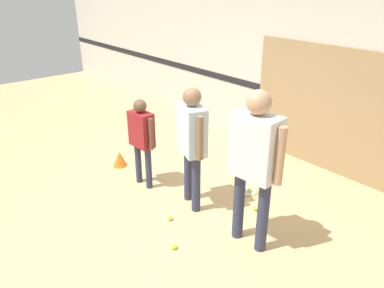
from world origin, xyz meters
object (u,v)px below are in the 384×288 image
at_px(tennis_ball_near_instructor, 170,218).
at_px(tennis_ball_stray_left, 255,208).
at_px(racket_spare_on_floor, 248,191).
at_px(person_student_left, 142,134).
at_px(person_student_right, 255,155).
at_px(racket_second_spare, 239,175).
at_px(tennis_ball_by_spare_racket, 250,190).
at_px(training_cone, 120,159).
at_px(person_instructor, 192,136).
at_px(tennis_ball_stray_right, 174,246).

xyz_separation_m(tennis_ball_near_instructor, tennis_ball_stray_left, (0.56, 0.99, 0.00)).
relative_size(racket_spare_on_floor, tennis_ball_near_instructor, 7.60).
bearing_deg(person_student_left, person_student_right, 1.97).
height_order(racket_spare_on_floor, racket_second_spare, same).
height_order(racket_spare_on_floor, tennis_ball_by_spare_racket, tennis_ball_by_spare_racket).
relative_size(person_student_right, racket_second_spare, 3.48).
height_order(tennis_ball_near_instructor, tennis_ball_by_spare_racket, same).
relative_size(tennis_ball_by_spare_racket, training_cone, 0.27).
bearing_deg(tennis_ball_stray_left, person_instructor, -140.91).
bearing_deg(person_student_left, racket_spare_on_floor, 38.17).
xyz_separation_m(person_instructor, tennis_ball_stray_right, (0.56, -0.75, -0.97)).
relative_size(tennis_ball_near_instructor, tennis_ball_by_spare_racket, 1.00).
bearing_deg(tennis_ball_stray_right, tennis_ball_near_instructor, 147.55).
bearing_deg(person_instructor, tennis_ball_stray_right, -33.22).
bearing_deg(tennis_ball_by_spare_racket, racket_second_spare, 152.14).
relative_size(person_instructor, racket_spare_on_floor, 3.25).
height_order(tennis_ball_stray_right, training_cone, training_cone).
bearing_deg(tennis_ball_by_spare_racket, tennis_ball_stray_right, -80.78).
distance_m(person_instructor, tennis_ball_stray_left, 1.29).
bearing_deg(person_student_right, tennis_ball_stray_right, 53.56).
xyz_separation_m(person_student_right, tennis_ball_stray_left, (-0.37, 0.55, -1.10)).
relative_size(person_student_left, tennis_ball_by_spare_racket, 19.96).
xyz_separation_m(person_student_left, tennis_ball_near_instructor, (0.96, -0.26, -0.78)).
bearing_deg(training_cone, person_instructor, 5.64).
xyz_separation_m(tennis_ball_near_instructor, tennis_ball_stray_right, (0.47, -0.30, 0.00)).
bearing_deg(tennis_ball_stray_left, racket_spare_on_floor, 143.88).
bearing_deg(person_student_left, racket_second_spare, 56.05).
height_order(person_student_right, tennis_ball_near_instructor, person_student_right).
xyz_separation_m(racket_spare_on_floor, tennis_ball_stray_left, (0.38, -0.28, 0.02)).
distance_m(person_student_left, person_student_right, 1.92).
xyz_separation_m(racket_spare_on_floor, racket_second_spare, (-0.40, 0.24, 0.00)).
distance_m(racket_second_spare, tennis_ball_stray_left, 0.94).
height_order(person_student_left, training_cone, person_student_left).
bearing_deg(tennis_ball_stray_left, training_cone, -163.03).
bearing_deg(person_instructor, racket_second_spare, 116.37).
distance_m(racket_spare_on_floor, training_cone, 2.14).
distance_m(tennis_ball_by_spare_racket, training_cone, 2.17).
bearing_deg(racket_spare_on_floor, person_instructor, -32.92).
distance_m(racket_spare_on_floor, tennis_ball_by_spare_racket, 0.04).
xyz_separation_m(tennis_ball_stray_left, training_cone, (-2.29, -0.70, 0.09)).
height_order(person_instructor, person_student_right, person_student_right).
bearing_deg(tennis_ball_stray_right, person_instructor, 126.97).
distance_m(person_student_right, tennis_ball_stray_left, 1.28).
height_order(person_student_left, person_student_right, person_student_right).
distance_m(person_instructor, tennis_ball_near_instructor, 1.08).
bearing_deg(tennis_ball_stray_right, racket_second_spare, 110.78).
bearing_deg(person_instructor, tennis_ball_near_instructor, -57.81).
bearing_deg(training_cone, person_student_right, 3.12).
bearing_deg(person_student_left, tennis_ball_stray_left, 22.23).
height_order(racket_second_spare, tennis_ball_stray_right, tennis_ball_stray_right).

